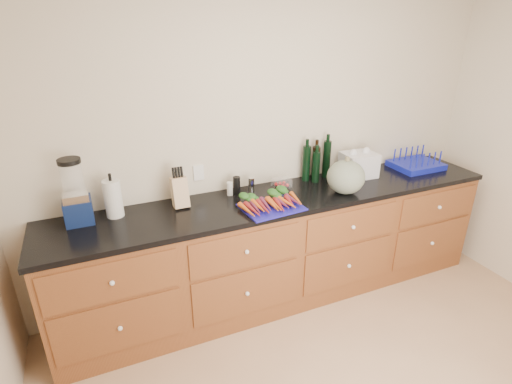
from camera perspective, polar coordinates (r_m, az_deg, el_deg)
name	(u,v)px	position (r m, az deg, el deg)	size (l,w,h in m)	color
wall_back	(267,141)	(3.29, 1.62, 7.36)	(4.10, 0.05, 2.60)	beige
cabinets	(283,249)	(3.37, 3.84, -8.14)	(3.60, 0.64, 0.90)	brown
countertop	(284,198)	(3.15, 4.03, -0.83)	(3.64, 0.62, 0.04)	black
cutting_board	(271,207)	(2.93, 2.23, -2.17)	(0.43, 0.32, 0.01)	#1A1697
carrots	(270,202)	(2.95, 1.95, -1.39)	(0.44, 0.30, 0.06)	#DA5B19
squash	(346,177)	(3.21, 12.71, 2.11)	(0.30, 0.30, 0.27)	#5E6B59
blender_appliance	(76,196)	(2.91, -24.37, -0.46)	(0.18, 0.18, 0.45)	#101E4B
paper_towel	(113,199)	(2.93, -19.73, -0.88)	(0.12, 0.12, 0.27)	silver
knife_block	(180,192)	(2.97, -10.84, -0.01)	(0.11, 0.11, 0.22)	tan
grinder_salt	(230,189)	(3.13, -3.76, 0.47)	(0.05, 0.05, 0.11)	silver
grinder_pepper	(237,185)	(3.14, -2.78, 0.94)	(0.06, 0.06, 0.14)	black
canister_chrome	(251,185)	(3.19, -0.70, 1.07)	(0.05, 0.05, 0.12)	silver
tomato_box	(282,183)	(3.30, 3.68, 1.31)	(0.14, 0.11, 0.07)	white
bottles	(316,163)	(3.45, 8.62, 4.15)	(0.27, 0.14, 0.32)	black
grocery_bag	(359,165)	(3.60, 14.44, 3.80)	(0.29, 0.23, 0.21)	white
dish_rack	(416,163)	(4.00, 21.89, 3.81)	(0.43, 0.34, 0.17)	#121BA4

